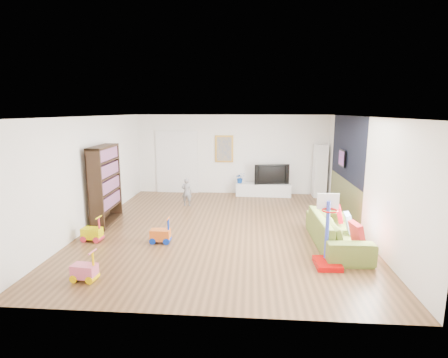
# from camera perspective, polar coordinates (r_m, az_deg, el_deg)

# --- Properties ---
(floor) EXTENTS (6.50, 7.50, 0.00)m
(floor) POSITION_cam_1_polar(r_m,az_deg,el_deg) (8.66, -0.21, -8.00)
(floor) COLOR brown
(floor) RESTS_ON ground
(ceiling) EXTENTS (6.50, 7.50, 0.00)m
(ceiling) POSITION_cam_1_polar(r_m,az_deg,el_deg) (8.18, -0.22, 10.17)
(ceiling) COLOR white
(ceiling) RESTS_ON ground
(wall_back) EXTENTS (6.50, 0.00, 2.70)m
(wall_back) POSITION_cam_1_polar(r_m,az_deg,el_deg) (12.01, 1.23, 4.00)
(wall_back) COLOR white
(wall_back) RESTS_ON ground
(wall_front) EXTENTS (6.50, 0.00, 2.70)m
(wall_front) POSITION_cam_1_polar(r_m,az_deg,el_deg) (4.69, -3.94, -7.34)
(wall_front) COLOR white
(wall_front) RESTS_ON ground
(wall_left) EXTENTS (0.00, 7.50, 2.70)m
(wall_left) POSITION_cam_1_polar(r_m,az_deg,el_deg) (9.16, -20.92, 1.05)
(wall_left) COLOR silver
(wall_left) RESTS_ON ground
(wall_right) EXTENTS (0.00, 7.50, 2.70)m
(wall_right) POSITION_cam_1_polar(r_m,az_deg,el_deg) (8.68, 21.70, 0.47)
(wall_right) COLOR silver
(wall_right) RESTS_ON ground
(navy_accent) EXTENTS (0.01, 3.20, 1.70)m
(navy_accent) POSITION_cam_1_polar(r_m,az_deg,el_deg) (9.94, 19.47, 4.79)
(navy_accent) COLOR black
(navy_accent) RESTS_ON wall_right
(olive_wainscot) EXTENTS (0.01, 3.20, 1.00)m
(olive_wainscot) POSITION_cam_1_polar(r_m,az_deg,el_deg) (10.16, 18.98, -2.79)
(olive_wainscot) COLOR brown
(olive_wainscot) RESTS_ON wall_right
(doorway) EXTENTS (1.45, 0.06, 2.10)m
(doorway) POSITION_cam_1_polar(r_m,az_deg,el_deg) (12.27, -7.69, 2.64)
(doorway) COLOR white
(doorway) RESTS_ON ground
(painting_back) EXTENTS (0.62, 0.06, 0.92)m
(painting_back) POSITION_cam_1_polar(r_m,az_deg,el_deg) (11.97, 0.03, 4.94)
(painting_back) COLOR gold
(painting_back) RESTS_ON wall_back
(artwork_right) EXTENTS (0.04, 0.56, 0.46)m
(artwork_right) POSITION_cam_1_polar(r_m,az_deg,el_deg) (10.15, 18.72, 3.25)
(artwork_right) COLOR #7F3F8C
(artwork_right) RESTS_ON wall_right
(media_console) EXTENTS (1.85, 0.52, 0.43)m
(media_console) POSITION_cam_1_polar(r_m,az_deg,el_deg) (11.87, 6.43, -1.73)
(media_console) COLOR silver
(media_console) RESTS_ON ground
(tall_cabinet) EXTENTS (0.42, 0.42, 1.75)m
(tall_cabinet) POSITION_cam_1_polar(r_m,az_deg,el_deg) (11.96, 15.39, 1.27)
(tall_cabinet) COLOR white
(tall_cabinet) RESTS_ON ground
(bookshelf) EXTENTS (0.42, 1.37, 1.98)m
(bookshelf) POSITION_cam_1_polar(r_m,az_deg,el_deg) (9.29, -18.84, -0.93)
(bookshelf) COLOR black
(bookshelf) RESTS_ON ground
(sofa) EXTENTS (0.94, 2.28, 0.66)m
(sofa) POSITION_cam_1_polar(r_m,az_deg,el_deg) (7.83, 17.93, -8.12)
(sofa) COLOR olive
(sofa) RESTS_ON ground
(basketball_hoop) EXTENTS (0.48, 0.58, 1.35)m
(basketball_hoop) POSITION_cam_1_polar(r_m,az_deg,el_deg) (6.69, 16.80, -8.22)
(basketball_hoop) COLOR #B50505
(basketball_hoop) RESTS_ON ground
(ride_on_yellow) EXTENTS (0.44, 0.29, 0.56)m
(ride_on_yellow) POSITION_cam_1_polar(r_m,az_deg,el_deg) (8.27, -20.79, -7.62)
(ride_on_yellow) COLOR #D5CB00
(ride_on_yellow) RESTS_ON ground
(ride_on_orange) EXTENTS (0.43, 0.27, 0.56)m
(ride_on_orange) POSITION_cam_1_polar(r_m,az_deg,el_deg) (7.77, -10.37, -8.27)
(ride_on_orange) COLOR #D35C1B
(ride_on_orange) RESTS_ON ground
(ride_on_pink) EXTENTS (0.43, 0.29, 0.54)m
(ride_on_pink) POSITION_cam_1_polar(r_m,az_deg,el_deg) (6.49, -21.89, -12.99)
(ride_on_pink) COLOR #DB5977
(ride_on_pink) RESTS_ON ground
(child) EXTENTS (0.32, 0.22, 0.85)m
(child) POSITION_cam_1_polar(r_m,az_deg,el_deg) (10.58, -6.12, -2.11)
(child) COLOR gray
(child) RESTS_ON ground
(tv) EXTENTS (1.17, 0.35, 0.67)m
(tv) POSITION_cam_1_polar(r_m,az_deg,el_deg) (11.76, 7.70, 0.86)
(tv) COLOR black
(tv) RESTS_ON media_console
(vase_plant) EXTENTS (0.38, 0.35, 0.35)m
(vase_plant) POSITION_cam_1_polar(r_m,az_deg,el_deg) (11.80, 2.65, 0.19)
(vase_plant) COLOR #0D3D92
(vase_plant) RESTS_ON media_console
(pillow_left) EXTENTS (0.18, 0.43, 0.42)m
(pillow_left) POSITION_cam_1_polar(r_m,az_deg,el_deg) (7.24, 20.88, -8.29)
(pillow_left) COLOR red
(pillow_left) RESTS_ON sofa
(pillow_center) EXTENTS (0.15, 0.41, 0.40)m
(pillow_center) POSITION_cam_1_polar(r_m,az_deg,el_deg) (7.84, 19.72, -6.74)
(pillow_center) COLOR white
(pillow_center) RESTS_ON sofa
(pillow_right) EXTENTS (0.17, 0.37, 0.36)m
(pillow_right) POSITION_cam_1_polar(r_m,az_deg,el_deg) (8.41, 18.34, -5.45)
(pillow_right) COLOR red
(pillow_right) RESTS_ON sofa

